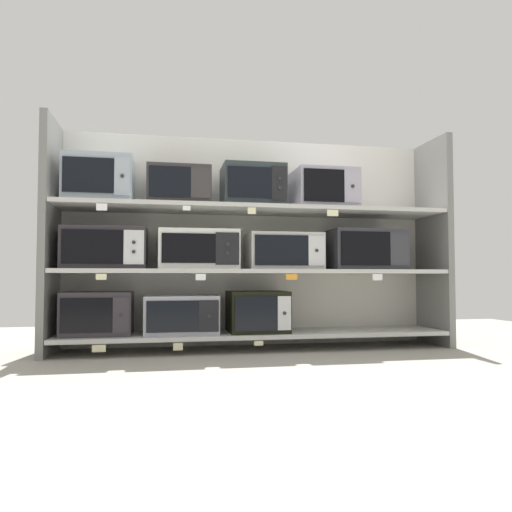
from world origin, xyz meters
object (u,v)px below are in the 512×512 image
object	(u,v)px
microwave_3	(106,248)
microwave_8	(179,187)
microwave_1	(181,314)
microwave_5	(284,251)
microwave_7	(99,180)
microwave_6	(364,250)
microwave_2	(257,311)
microwave_0	(98,313)
microwave_10	(324,190)
microwave_9	(253,187)
microwave_4	(198,250)

from	to	relation	value
microwave_3	microwave_8	bearing A→B (deg)	0.01
microwave_1	microwave_8	distance (m)	0.92
microwave_5	microwave_7	xyz separation A→B (m)	(-1.34, 0.00, 0.49)
microwave_3	microwave_6	bearing A→B (deg)	-0.00
microwave_2	microwave_0	bearing A→B (deg)	179.99
microwave_10	microwave_0	bearing A→B (deg)	180.00
microwave_7	microwave_8	bearing A→B (deg)	-0.02
microwave_7	microwave_9	world-z (taller)	microwave_7
microwave_0	microwave_2	bearing A→B (deg)	-0.01
microwave_0	microwave_6	bearing A→B (deg)	-0.00
microwave_8	microwave_5	bearing A→B (deg)	-0.01
microwave_0	microwave_4	xyz separation A→B (m)	(0.70, 0.00, 0.45)
microwave_0	microwave_3	distance (m)	0.46
microwave_4	microwave_9	size ratio (longest dim) A/B	1.25
microwave_2	microwave_3	xyz separation A→B (m)	(-1.09, 0.00, 0.46)
microwave_6	microwave_0	bearing A→B (deg)	180.00
microwave_4	microwave_5	size ratio (longest dim) A/B	1.03
microwave_5	microwave_7	size ratio (longest dim) A/B	1.18
microwave_4	microwave_10	bearing A→B (deg)	-0.02
microwave_6	microwave_7	xyz separation A→B (m)	(-1.98, 0.00, 0.47)
microwave_1	microwave_8	world-z (taller)	microwave_8
microwave_0	microwave_3	bearing A→B (deg)	-0.13
microwave_3	microwave_6	xyz separation A→B (m)	(1.93, -0.00, 0.01)
microwave_7	microwave_10	size ratio (longest dim) A/B	1.01
microwave_6	microwave_10	xyz separation A→B (m)	(-0.33, 0.00, 0.46)
microwave_0	microwave_2	distance (m)	1.13
microwave_4	microwave_6	world-z (taller)	microwave_6
microwave_6	microwave_9	distance (m)	1.00
microwave_5	microwave_9	world-z (taller)	microwave_9
microwave_4	microwave_6	size ratio (longest dim) A/B	1.00
microwave_0	microwave_4	size ratio (longest dim) A/B	0.83
microwave_10	microwave_5	bearing A→B (deg)	-179.99
microwave_4	microwave_2	bearing A→B (deg)	-0.05
microwave_4	microwave_7	world-z (taller)	microwave_7
microwave_6	microwave_9	bearing A→B (deg)	179.98
microwave_1	microwave_7	distance (m)	1.11
microwave_0	microwave_5	size ratio (longest dim) A/B	0.85
microwave_2	microwave_4	size ratio (longest dim) A/B	0.75
microwave_1	microwave_2	xyz separation A→B (m)	(0.56, -0.00, 0.01)
microwave_5	microwave_1	bearing A→B (deg)	179.99
microwave_2	microwave_9	size ratio (longest dim) A/B	0.94
microwave_5	microwave_6	world-z (taller)	microwave_6
microwave_1	microwave_3	xyz separation A→B (m)	(-0.53, -0.00, 0.47)
microwave_10	microwave_1	bearing A→B (deg)	180.00
microwave_0	microwave_10	bearing A→B (deg)	-0.00
microwave_2	microwave_3	bearing A→B (deg)	180.00
microwave_2	microwave_10	distance (m)	1.06
microwave_2	microwave_7	size ratio (longest dim) A/B	0.92
microwave_2	microwave_8	bearing A→B (deg)	179.98
microwave_6	microwave_5	bearing A→B (deg)	-180.00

